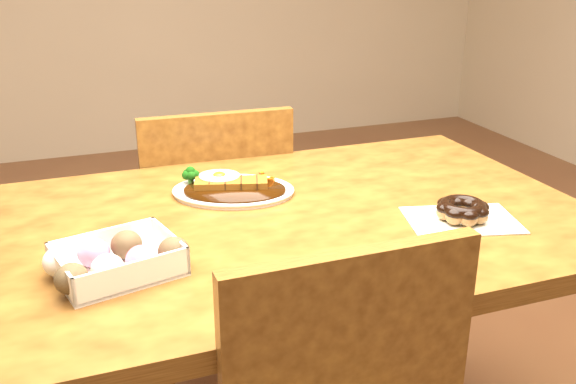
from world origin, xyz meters
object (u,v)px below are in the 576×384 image
object	(u,v)px
table	(297,257)
chair_far	(213,235)
pon_de_ring	(462,211)
donut_box	(115,259)
katsu_curry_plate	(231,188)

from	to	relation	value
table	chair_far	bearing A→B (deg)	96.16
pon_de_ring	donut_box	bearing A→B (deg)	178.98
chair_far	pon_de_ring	xyz separation A→B (m)	(0.35, -0.68, 0.29)
katsu_curry_plate	donut_box	distance (m)	0.41
table	pon_de_ring	distance (m)	0.35
chair_far	donut_box	distance (m)	0.80
table	chair_far	distance (m)	0.57
katsu_curry_plate	chair_far	bearing A→B (deg)	84.15
pon_de_ring	katsu_curry_plate	bearing A→B (deg)	142.25
chair_far	donut_box	world-z (taller)	chair_far
donut_box	pon_de_ring	size ratio (longest dim) A/B	0.96
donut_box	pon_de_ring	world-z (taller)	donut_box
table	katsu_curry_plate	bearing A→B (deg)	120.96
chair_far	donut_box	xyz separation A→B (m)	(-0.32, -0.67, 0.30)
katsu_curry_plate	donut_box	world-z (taller)	donut_box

